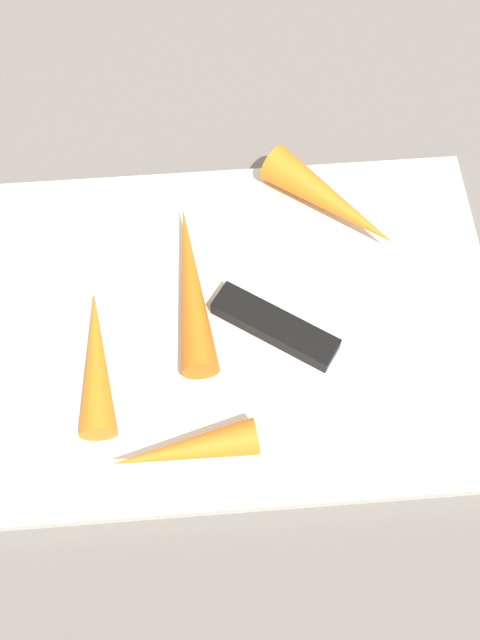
{
  "coord_description": "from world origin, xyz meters",
  "views": [
    {
      "loc": [
        -0.02,
        -0.23,
        0.47
      ],
      "look_at": [
        0.0,
        0.0,
        0.01
      ],
      "focal_mm": 41.11,
      "sensor_mm": 36.0,
      "label": 1
    }
  ],
  "objects": [
    {
      "name": "carrot_longest",
      "position": [
        -0.03,
        0.02,
        0.02
      ],
      "size": [
        0.03,
        0.13,
        0.03
      ],
      "primitive_type": "cone",
      "rotation": [
        0.0,
        1.57,
        1.62
      ],
      "color": "orange",
      "rests_on": "cutting_board"
    },
    {
      "name": "carrot_long",
      "position": [
        0.07,
        0.08,
        0.03
      ],
      "size": [
        0.1,
        0.1,
        0.03
      ],
      "primitive_type": "cone",
      "rotation": [
        0.0,
        1.57,
        5.5
      ],
      "color": "orange",
      "rests_on": "cutting_board"
    },
    {
      "name": "carrot_shortest",
      "position": [
        -0.04,
        -0.09,
        0.02
      ],
      "size": [
        0.09,
        0.04,
        0.02
      ],
      "primitive_type": "cone",
      "rotation": [
        0.0,
        1.57,
        3.27
      ],
      "color": "orange",
      "rests_on": "cutting_board"
    },
    {
      "name": "cutting_board",
      "position": [
        0.0,
        0.0,
        0.01
      ],
      "size": [
        0.36,
        0.26,
        0.01
      ],
      "primitive_type": "cube",
      "color": "silver",
      "rests_on": "ground_plane"
    },
    {
      "name": "knife",
      "position": [
        0.03,
        -0.02,
        0.02
      ],
      "size": [
        0.18,
        0.13,
        0.01
      ],
      "rotation": [
        0.0,
        0.0,
        5.68
      ],
      "color": "#B7B7BC",
      "rests_on": "cutting_board"
    },
    {
      "name": "carrot_short",
      "position": [
        -0.1,
        -0.03,
        0.02
      ],
      "size": [
        0.03,
        0.1,
        0.02
      ],
      "primitive_type": "cone",
      "rotation": [
        0.0,
        1.57,
        1.61
      ],
      "color": "orange",
      "rests_on": "cutting_board"
    },
    {
      "name": "ground_plane",
      "position": [
        0.0,
        0.0,
        0.0
      ],
      "size": [
        1.4,
        1.4,
        0.0
      ],
      "primitive_type": "plane",
      "color": "slate"
    }
  ]
}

